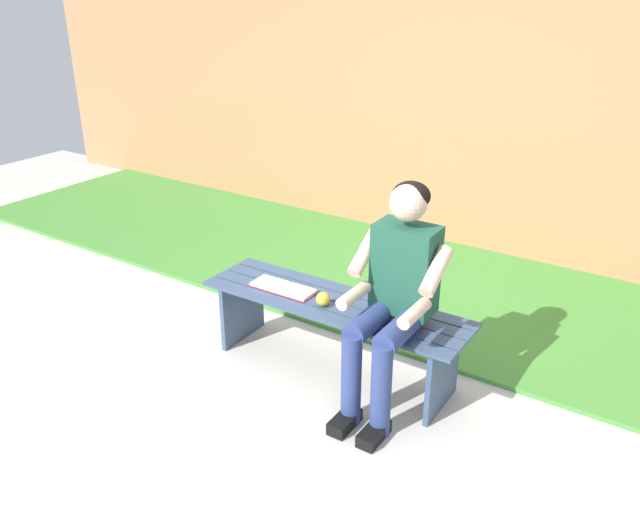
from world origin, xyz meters
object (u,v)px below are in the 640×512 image
object	(u,v)px
bench_near	(334,319)
book_open	(283,288)
person_seated	(394,291)
apple	(323,299)

from	to	relation	value
bench_near	book_open	bearing A→B (deg)	6.51
person_seated	book_open	size ratio (longest dim) A/B	3.09
person_seated	book_open	distance (m)	0.82
bench_near	apple	bearing A→B (deg)	72.52
apple	book_open	bearing A→B (deg)	-7.03
book_open	apple	bearing A→B (deg)	172.32
bench_near	person_seated	world-z (taller)	person_seated
bench_near	book_open	xyz separation A→B (m)	(0.34, 0.04, 0.13)
bench_near	person_seated	size ratio (longest dim) A/B	1.30
book_open	person_seated	bearing A→B (deg)	174.76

